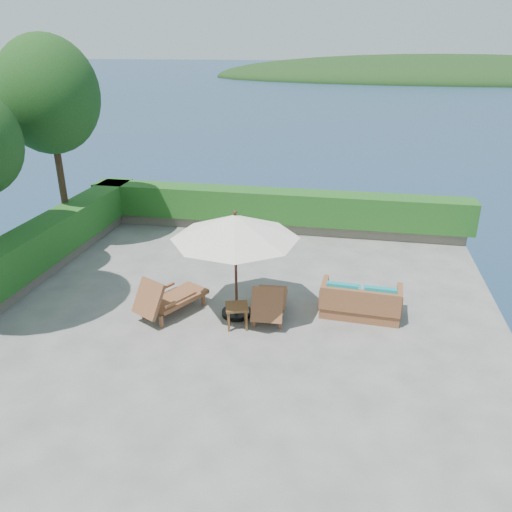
% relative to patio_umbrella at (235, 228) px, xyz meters
% --- Properties ---
extents(ground, '(12.00, 12.00, 0.00)m').
position_rel_patio_umbrella_xyz_m(ground, '(-0.03, 0.13, -2.12)').
color(ground, gray).
rests_on(ground, ground).
extents(foundation, '(12.00, 12.00, 3.00)m').
position_rel_patio_umbrella_xyz_m(foundation, '(-0.03, 0.13, -3.67)').
color(foundation, '#5C5349').
rests_on(foundation, ocean).
extents(ocean, '(600.00, 600.00, 0.00)m').
position_rel_patio_umbrella_xyz_m(ocean, '(-0.03, 0.13, -5.12)').
color(ocean, '#162D47').
rests_on(ocean, ground).
extents(offshore_island, '(126.00, 57.60, 12.60)m').
position_rel_patio_umbrella_xyz_m(offshore_island, '(24.97, 140.13, -5.12)').
color(offshore_island, black).
rests_on(offshore_island, ocean).
extents(planter_wall_far, '(12.00, 0.60, 0.36)m').
position_rel_patio_umbrella_xyz_m(planter_wall_far, '(-0.03, 5.73, -1.94)').
color(planter_wall_far, slate).
rests_on(planter_wall_far, ground).
extents(planter_wall_left, '(0.60, 12.00, 0.36)m').
position_rel_patio_umbrella_xyz_m(planter_wall_left, '(-5.63, 0.13, -1.94)').
color(planter_wall_left, slate).
rests_on(planter_wall_left, ground).
extents(hedge_far, '(12.40, 0.90, 1.00)m').
position_rel_patio_umbrella_xyz_m(hedge_far, '(-0.03, 5.73, -1.27)').
color(hedge_far, '#144615').
rests_on(hedge_far, planter_wall_far).
extents(hedge_left, '(0.90, 12.40, 1.00)m').
position_rel_patio_umbrella_xyz_m(hedge_left, '(-5.63, 0.13, -1.27)').
color(hedge_left, '#144615').
rests_on(hedge_left, planter_wall_left).
extents(tree_far, '(2.80, 2.80, 6.03)m').
position_rel_patio_umbrella_xyz_m(tree_far, '(-6.03, 3.33, 2.29)').
color(tree_far, '#402918').
rests_on(tree_far, ground).
extents(patio_umbrella, '(3.34, 3.34, 2.51)m').
position_rel_patio_umbrella_xyz_m(patio_umbrella, '(0.00, 0.00, 0.00)').
color(patio_umbrella, black).
rests_on(patio_umbrella, ground).
extents(lounge_left, '(1.46, 1.87, 1.00)m').
position_rel_patio_umbrella_xyz_m(lounge_left, '(-1.53, -0.27, -1.70)').
color(lounge_left, brown).
rests_on(lounge_left, ground).
extents(lounge_right, '(0.81, 1.69, 0.95)m').
position_rel_patio_umbrella_xyz_m(lounge_right, '(0.75, 0.04, -1.72)').
color(lounge_right, brown).
rests_on(lounge_right, ground).
extents(side_table, '(0.60, 0.60, 0.52)m').
position_rel_patio_umbrella_xyz_m(side_table, '(0.12, -0.49, -1.69)').
color(side_table, brown).
rests_on(side_table, ground).
extents(wicker_loveseat, '(1.84, 1.03, 0.88)m').
position_rel_patio_umbrella_xyz_m(wicker_loveseat, '(2.75, 0.51, -1.78)').
color(wicker_loveseat, brown).
rests_on(wicker_loveseat, ground).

